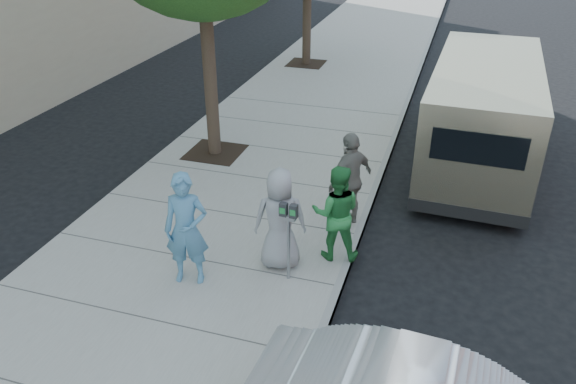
{
  "coord_description": "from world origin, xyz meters",
  "views": [
    {
      "loc": [
        2.73,
        -8.15,
        5.43
      ],
      "look_at": [
        0.36,
        -0.57,
        1.1
      ],
      "focal_mm": 35.0,
      "sensor_mm": 36.0,
      "label": 1
    }
  ],
  "objects_px": {
    "person_officer": "(186,229)",
    "person_green_shirt": "(336,213)",
    "parking_meter": "(289,226)",
    "person_gray_shirt": "(280,219)",
    "van": "(482,113)",
    "person_striped_polo": "(350,180)"
  },
  "relations": [
    {
      "from": "person_green_shirt",
      "to": "van",
      "type": "bearing_deg",
      "value": -126.96
    },
    {
      "from": "parking_meter",
      "to": "person_striped_polo",
      "type": "distance_m",
      "value": 1.93
    },
    {
      "from": "parking_meter",
      "to": "person_officer",
      "type": "relative_size",
      "value": 0.73
    },
    {
      "from": "person_officer",
      "to": "person_green_shirt",
      "type": "distance_m",
      "value": 2.32
    },
    {
      "from": "parking_meter",
      "to": "person_green_shirt",
      "type": "relative_size",
      "value": 0.82
    },
    {
      "from": "person_striped_polo",
      "to": "person_officer",
      "type": "bearing_deg",
      "value": -9.99
    },
    {
      "from": "person_officer",
      "to": "person_striped_polo",
      "type": "bearing_deg",
      "value": 35.32
    },
    {
      "from": "van",
      "to": "person_officer",
      "type": "distance_m",
      "value": 7.12
    },
    {
      "from": "person_officer",
      "to": "person_green_shirt",
      "type": "xyz_separation_m",
      "value": [
        1.95,
        1.26,
        -0.09
      ]
    },
    {
      "from": "parking_meter",
      "to": "van",
      "type": "relative_size",
      "value": 0.21
    },
    {
      "from": "person_gray_shirt",
      "to": "van",
      "type": "bearing_deg",
      "value": -137.62
    },
    {
      "from": "person_gray_shirt",
      "to": "person_striped_polo",
      "type": "relative_size",
      "value": 0.96
    },
    {
      "from": "person_green_shirt",
      "to": "person_striped_polo",
      "type": "distance_m",
      "value": 1.05
    },
    {
      "from": "van",
      "to": "person_striped_polo",
      "type": "bearing_deg",
      "value": -118.81
    },
    {
      "from": "parking_meter",
      "to": "person_green_shirt",
      "type": "bearing_deg",
      "value": 60.34
    },
    {
      "from": "parking_meter",
      "to": "person_gray_shirt",
      "type": "height_order",
      "value": "person_gray_shirt"
    },
    {
      "from": "person_green_shirt",
      "to": "person_officer",
      "type": "bearing_deg",
      "value": 20.62
    },
    {
      "from": "person_gray_shirt",
      "to": "person_striped_polo",
      "type": "bearing_deg",
      "value": -134.6
    },
    {
      "from": "person_green_shirt",
      "to": "person_striped_polo",
      "type": "relative_size",
      "value": 0.93
    },
    {
      "from": "person_officer",
      "to": "person_gray_shirt",
      "type": "height_order",
      "value": "person_officer"
    },
    {
      "from": "person_officer",
      "to": "person_green_shirt",
      "type": "relative_size",
      "value": 1.11
    },
    {
      "from": "parking_meter",
      "to": "person_officer",
      "type": "bearing_deg",
      "value": -158.22
    }
  ]
}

